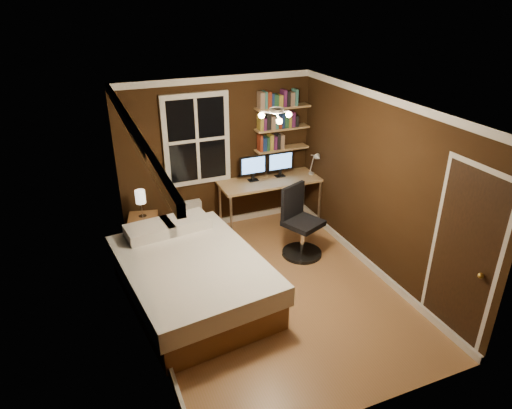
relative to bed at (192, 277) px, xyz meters
name	(u,v)px	position (x,y,z in m)	size (l,w,h in m)	color
floor	(270,290)	(1.00, -0.23, -0.33)	(4.20, 4.20, 0.00)	olive
wall_back	(218,155)	(1.00, 1.87, 0.92)	(3.20, 0.04, 2.50)	black
wall_left	(140,231)	(-0.60, -0.23, 0.92)	(0.04, 4.20, 2.50)	black
wall_right	(379,187)	(2.60, -0.23, 0.92)	(0.04, 4.20, 2.50)	black
ceiling	(273,106)	(1.00, -0.23, 2.17)	(3.20, 4.20, 0.02)	white
window	(197,140)	(0.65, 1.83, 1.22)	(1.06, 0.06, 1.46)	silver
door	(462,258)	(2.59, -1.78, 0.70)	(0.03, 0.82, 2.05)	black
door_knob	(481,276)	(2.55, -2.08, 0.67)	(0.06, 0.06, 0.06)	gold
ceiling_fixture	(277,117)	(1.00, -0.33, 2.07)	(0.44, 0.44, 0.18)	beige
bookshelf_lower	(282,149)	(2.08, 1.75, 0.92)	(0.92, 0.22, 0.03)	#A68450
books_row_lower	(282,141)	(2.08, 1.75, 1.05)	(0.42, 0.16, 0.23)	maroon
bookshelf_middle	(282,128)	(2.08, 1.75, 1.27)	(0.92, 0.22, 0.03)	#A68450
books_row_middle	(282,121)	(2.08, 1.75, 1.40)	(0.66, 0.16, 0.23)	navy
bookshelf_upper	(283,107)	(2.08, 1.75, 1.62)	(0.92, 0.22, 0.03)	#A68450
books_row_upper	(283,99)	(2.08, 1.75, 1.75)	(0.60, 0.16, 0.23)	#235131
bed	(192,277)	(0.00, 0.00, 0.00)	(1.88, 2.42, 0.76)	brown
nightstand	(145,232)	(-0.34, 1.53, -0.05)	(0.43, 0.43, 0.54)	brown
bedside_lamp	(141,204)	(-0.34, 1.53, 0.43)	(0.15, 0.15, 0.43)	#F5EACD
radiator	(191,217)	(0.46, 1.77, -0.05)	(0.37, 0.13, 0.55)	silver
desk	(270,183)	(1.78, 1.53, 0.43)	(1.71, 0.64, 0.81)	#A68450
monitor_left	(253,168)	(1.51, 1.61, 0.70)	(0.45, 0.12, 0.43)	black
monitor_right	(280,164)	(2.00, 1.61, 0.70)	(0.45, 0.12, 0.43)	black
desk_lamp	(314,163)	(2.54, 1.42, 0.71)	(0.14, 0.32, 0.44)	silver
office_chair	(300,229)	(1.80, 0.47, 0.10)	(0.65, 0.65, 1.09)	black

